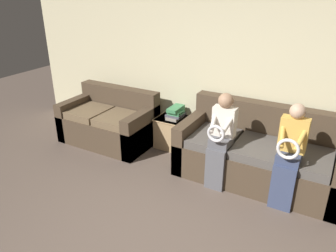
% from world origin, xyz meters
% --- Properties ---
extents(wall_back, '(7.73, 0.06, 2.55)m').
position_xyz_m(wall_back, '(0.00, 2.68, 1.27)').
color(wall_back, beige).
rests_on(wall_back, ground_plane).
extents(couch_main, '(2.09, 0.96, 0.95)m').
position_xyz_m(couch_main, '(0.45, 2.15, 0.34)').
color(couch_main, '#473828').
rests_on(couch_main, ground_plane).
extents(couch_side, '(1.46, 0.87, 0.85)m').
position_xyz_m(couch_side, '(-1.98, 2.06, 0.32)').
color(couch_side, '#473828').
rests_on(couch_side, ground_plane).
extents(child_left_seated, '(0.29, 0.38, 1.22)m').
position_xyz_m(child_left_seated, '(0.04, 1.75, 0.68)').
color(child_left_seated, '#56565B').
rests_on(child_left_seated, ground_plane).
extents(child_right_seated, '(0.31, 0.38, 1.23)m').
position_xyz_m(child_right_seated, '(0.86, 1.75, 0.68)').
color(child_right_seated, '#384260').
rests_on(child_right_seated, ground_plane).
extents(side_shelf, '(0.57, 0.46, 0.49)m').
position_xyz_m(side_shelf, '(-0.94, 2.40, 0.25)').
color(side_shelf, tan).
rests_on(side_shelf, ground_plane).
extents(book_stack, '(0.24, 0.32, 0.19)m').
position_xyz_m(book_stack, '(-0.94, 2.40, 0.58)').
color(book_stack, gray).
rests_on(book_stack, side_shelf).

